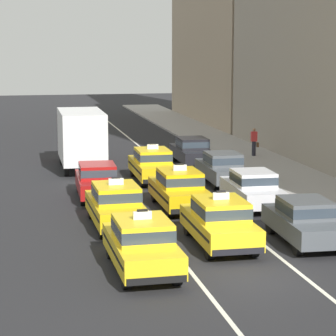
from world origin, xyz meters
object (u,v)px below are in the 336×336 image
(taxi_center_second, at_px, (179,189))
(sedan_right_third, at_px, (222,167))
(taxi_center_nearest, at_px, (220,221))
(taxi_center_third, at_px, (152,164))
(sedan_left_third, at_px, (97,180))
(taxi_left_nearest, at_px, (142,243))
(box_truck_left_fourth, at_px, (80,137))
(taxi_left_second, at_px, (116,205))
(sedan_right_nearest, at_px, (305,219))
(sedan_right_second, at_px, (253,188))
(pedestrian_by_storefront, at_px, (254,142))
(sedan_right_fourth, at_px, (192,150))

(taxi_center_second, bearing_deg, sedan_right_third, 55.84)
(taxi_center_second, distance_m, sedan_right_third, 5.92)
(taxi_center_nearest, bearing_deg, taxi_center_third, 90.05)
(taxi_center_second, bearing_deg, sedan_left_third, 137.18)
(taxi_left_nearest, xyz_separation_m, box_truck_left_fourth, (-0.08, 19.10, 0.90))
(taxi_left_second, height_order, taxi_center_nearest, same)
(box_truck_left_fourth, xyz_separation_m, sedan_right_nearest, (6.16, -17.17, -0.93))
(taxi_left_second, relative_size, sedan_right_second, 1.06)
(taxi_left_nearest, relative_size, taxi_left_second, 1.00)
(box_truck_left_fourth, relative_size, taxi_center_third, 1.52)
(taxi_center_second, relative_size, sedan_right_second, 1.05)
(taxi_center_second, bearing_deg, pedestrian_by_storefront, 58.87)
(box_truck_left_fourth, distance_m, sedan_right_second, 13.03)
(taxi_left_second, bearing_deg, sedan_right_fourth, 64.72)
(taxi_center_nearest, bearing_deg, taxi_left_second, 133.30)
(taxi_center_nearest, relative_size, sedan_right_second, 1.05)
(taxi_left_nearest, height_order, sedan_right_second, taxi_left_nearest)
(pedestrian_by_storefront, bearing_deg, taxi_left_second, -125.22)
(taxi_left_nearest, distance_m, taxi_left_second, 5.54)
(taxi_left_second, relative_size, pedestrian_by_storefront, 2.73)
(sedan_right_second, distance_m, sedan_right_third, 5.25)
(taxi_center_second, distance_m, sedan_right_second, 3.14)
(sedan_left_third, relative_size, sedan_right_second, 1.00)
(sedan_left_third, bearing_deg, taxi_center_third, 47.52)
(box_truck_left_fourth, height_order, taxi_center_nearest, box_truck_left_fourth)
(taxi_center_second, relative_size, pedestrian_by_storefront, 2.72)
(sedan_right_second, relative_size, pedestrian_by_storefront, 2.59)
(sedan_right_fourth, bearing_deg, sedan_left_third, -128.72)
(pedestrian_by_storefront, bearing_deg, taxi_center_nearest, -112.17)
(sedan_left_third, xyz_separation_m, sedan_right_fourth, (6.37, 7.94, 0.00))
(taxi_center_third, distance_m, sedan_right_third, 3.57)
(box_truck_left_fourth, xyz_separation_m, sedan_right_third, (6.42, -6.17, -0.93))
(sedan_left_third, xyz_separation_m, taxi_center_second, (3.12, -2.89, 0.03))
(taxi_center_third, distance_m, sedan_right_second, 7.37)
(box_truck_left_fourth, distance_m, sedan_right_fourth, 6.42)
(taxi_center_third, bearing_deg, sedan_right_nearest, -76.53)
(pedestrian_by_storefront, bearing_deg, sedan_right_nearest, -103.56)
(sedan_right_third, relative_size, sedan_right_fourth, 1.00)
(taxi_left_nearest, bearing_deg, taxi_center_second, 69.39)
(sedan_left_third, height_order, sedan_right_fourth, same)
(taxi_center_second, bearing_deg, sedan_right_nearest, -63.32)
(taxi_left_second, height_order, pedestrian_by_storefront, taxi_left_second)
(sedan_left_third, distance_m, taxi_center_third, 4.73)
(sedan_right_fourth, bearing_deg, sedan_right_second, -90.69)
(box_truck_left_fourth, bearing_deg, sedan_right_second, -61.43)
(taxi_center_second, xyz_separation_m, sedan_right_fourth, (3.25, 10.83, -0.03))
(sedan_right_nearest, bearing_deg, sedan_right_second, 89.47)
(taxi_center_nearest, distance_m, sedan_right_nearest, 2.99)
(sedan_left_third, relative_size, sedan_right_fourth, 1.01)
(taxi_left_nearest, xyz_separation_m, pedestrian_by_storefront, (10.57, 20.53, 0.11))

